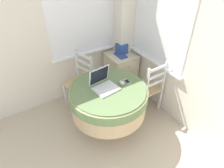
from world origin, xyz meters
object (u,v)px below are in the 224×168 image
dining_chair_near_back_window (80,81)px  book_on_cabinet (121,55)px  computer_mouse (122,83)px  dining_chair_near_right_window (149,88)px  storage_box (122,48)px  corner_cabinet (121,71)px  laptop (104,84)px  cell_phone (127,82)px  round_dining_table (108,99)px

dining_chair_near_back_window → book_on_cabinet: 0.82m
computer_mouse → dining_chair_near_right_window: size_ratio=0.10×
computer_mouse → storage_box: 1.01m
dining_chair_near_right_window → corner_cabinet: 0.75m
dining_chair_near_back_window → dining_chair_near_right_window: same height
dining_chair_near_back_window → book_on_cabinet: bearing=-1.6°
dining_chair_near_right_window → book_on_cabinet: 0.76m
laptop → storage_box: (0.81, 0.78, -0.03)m
laptop → computer_mouse: 0.25m
laptop → book_on_cabinet: (0.73, 0.69, -0.11)m
dining_chair_near_right_window → book_on_cabinet: (-0.07, 0.70, 0.27)m
corner_cabinet → cell_phone: bearing=-118.9°
book_on_cabinet → round_dining_table: bearing=-132.8°
computer_mouse → round_dining_table: bearing=176.7°
dining_chair_near_back_window → corner_cabinet: 0.82m
round_dining_table → laptop: 0.24m
round_dining_table → book_on_cabinet: size_ratio=4.44×
computer_mouse → dining_chair_near_right_window: dining_chair_near_right_window is taller
corner_cabinet → storage_box: 0.44m
computer_mouse → book_on_cabinet: 0.90m
dining_chair_near_right_window → corner_cabinet: bearing=91.9°
round_dining_table → dining_chair_near_back_window: dining_chair_near_back_window is taller
computer_mouse → book_on_cabinet: size_ratio=0.39×
round_dining_table → dining_chair_near_right_window: size_ratio=1.14×
dining_chair_near_right_window → book_on_cabinet: size_ratio=3.90×
dining_chair_near_back_window → storage_box: bearing=4.4°
laptop → dining_chair_near_back_window: (-0.05, 0.72, -0.38)m
laptop → dining_chair_near_right_window: (0.80, -0.01, -0.38)m
corner_cabinet → book_on_cabinet: bearing=-135.9°
dining_chair_near_right_window → computer_mouse: bearing=-174.6°
dining_chair_near_right_window → storage_box: bearing=89.4°
laptop → storage_box: 1.12m
laptop → dining_chair_near_right_window: 0.89m
cell_phone → corner_cabinet: 1.00m
corner_cabinet → book_on_cabinet: 0.37m
round_dining_table → storage_box: (0.77, 0.83, 0.19)m
corner_cabinet → computer_mouse: bearing=-123.5°
book_on_cabinet → corner_cabinet: bearing=44.1°
book_on_cabinet → computer_mouse: bearing=-122.6°
dining_chair_near_back_window → laptop: bearing=-86.4°
dining_chair_near_right_window → storage_box: (0.01, 0.79, 0.35)m
cell_phone → book_on_cabinet: bearing=62.3°
dining_chair_near_back_window → dining_chair_near_right_window: bearing=-40.7°
computer_mouse → book_on_cabinet: bearing=57.4°
corner_cabinet → storage_box: (0.03, 0.04, 0.44)m
laptop → computer_mouse: (0.24, -0.06, -0.03)m
dining_chair_near_right_window → round_dining_table: bearing=-177.0°
cell_phone → dining_chair_near_back_window: bearing=116.1°
laptop → computer_mouse: size_ratio=3.67×
laptop → dining_chair_near_right_window: size_ratio=0.36×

